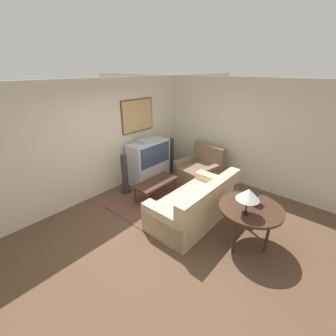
% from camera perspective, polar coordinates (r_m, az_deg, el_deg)
% --- Properties ---
extents(ground_plane, '(12.00, 12.00, 0.00)m').
position_cam_1_polar(ground_plane, '(4.69, 0.68, -13.96)').
color(ground_plane, brown).
extents(wall_back, '(12.00, 0.10, 2.70)m').
position_cam_1_polar(wall_back, '(5.55, -16.22, 7.11)').
color(wall_back, beige).
rests_on(wall_back, ground_plane).
extents(wall_right, '(0.06, 12.00, 2.70)m').
position_cam_1_polar(wall_right, '(6.14, 17.10, 8.54)').
color(wall_right, beige).
rests_on(wall_right, ground_plane).
extents(area_rug, '(2.24, 1.58, 0.01)m').
position_cam_1_polar(area_rug, '(5.52, -2.29, -7.40)').
color(area_rug, brown).
rests_on(area_rug, ground_plane).
extents(tv, '(1.16, 0.53, 1.20)m').
position_cam_1_polar(tv, '(6.13, -4.87, 1.79)').
color(tv, '#B7B7BC').
rests_on(tv, ground_plane).
extents(couch, '(1.99, 1.01, 0.92)m').
position_cam_1_polar(couch, '(4.68, 7.03, -9.39)').
color(couch, '#CCB289').
rests_on(couch, ground_plane).
extents(armchair, '(1.12, 1.13, 0.99)m').
position_cam_1_polar(armchair, '(6.18, 8.09, -0.79)').
color(armchair, brown).
rests_on(armchair, ground_plane).
extents(coffee_table, '(1.08, 0.48, 0.44)m').
position_cam_1_polar(coffee_table, '(5.33, -3.11, -3.87)').
color(coffee_table, '#3D2619').
rests_on(coffee_table, ground_plane).
extents(console_table, '(1.06, 1.06, 0.76)m').
position_cam_1_polar(console_table, '(4.09, 20.23, -10.13)').
color(console_table, '#3D2619').
rests_on(console_table, ground_plane).
extents(table_lamp, '(0.36, 0.36, 0.45)m').
position_cam_1_polar(table_lamp, '(3.68, 19.73, -6.37)').
color(table_lamp, black).
rests_on(table_lamp, console_table).
extents(mantel_clock, '(0.17, 0.10, 0.21)m').
position_cam_1_polar(mantel_clock, '(4.13, 21.38, -7.17)').
color(mantel_clock, black).
rests_on(mantel_clock, console_table).
extents(speaker_tower_left, '(0.25, 0.25, 1.01)m').
position_cam_1_polar(speaker_tower_left, '(5.61, -10.88, -1.81)').
color(speaker_tower_left, black).
rests_on(speaker_tower_left, ground_plane).
extents(speaker_tower_right, '(0.25, 0.25, 1.01)m').
position_cam_1_polar(speaker_tower_right, '(6.72, 0.82, 3.10)').
color(speaker_tower_right, black).
rests_on(speaker_tower_right, ground_plane).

